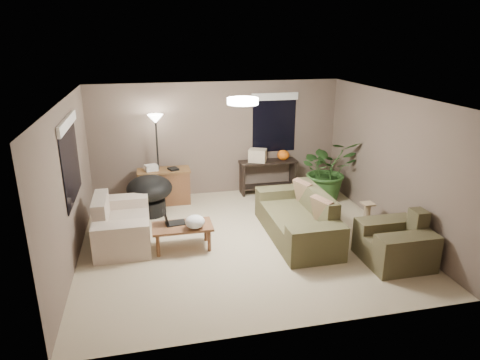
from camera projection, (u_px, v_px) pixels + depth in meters
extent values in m
plane|color=#C1B08F|center=(242.00, 240.00, 7.56)|extent=(5.50, 5.50, 0.00)
plane|color=white|center=(243.00, 97.00, 6.76)|extent=(5.50, 5.50, 0.00)
plane|color=brown|center=(217.00, 139.00, 9.47)|extent=(5.50, 0.00, 5.50)
plane|color=brown|center=(292.00, 238.00, 4.85)|extent=(5.50, 0.00, 5.50)
plane|color=brown|center=(69.00, 184.00, 6.59)|extent=(0.00, 5.00, 5.00)
plane|color=brown|center=(391.00, 162.00, 7.73)|extent=(0.00, 5.00, 5.00)
cube|color=#4C482D|center=(296.00, 225.00, 7.64)|extent=(0.95, 1.48, 0.42)
cube|color=brown|center=(317.00, 202.00, 7.58)|extent=(0.22, 1.48, 0.43)
cube|color=#49462C|center=(316.00, 244.00, 6.76)|extent=(0.95, 0.36, 0.60)
cube|color=brown|center=(281.00, 202.00, 8.46)|extent=(0.95, 0.36, 0.60)
cube|color=#8C7251|center=(323.00, 211.00, 7.14)|extent=(0.36, 0.50, 0.47)
cube|color=#8C7251|center=(304.00, 192.00, 7.97)|extent=(0.35, 0.50, 0.47)
cube|color=beige|center=(124.00, 230.00, 7.45)|extent=(0.90, 0.88, 0.42)
cube|color=beige|center=(101.00, 209.00, 7.24)|extent=(0.22, 0.88, 0.43)
cube|color=beige|center=(122.00, 241.00, 6.85)|extent=(0.90, 0.36, 0.60)
cube|color=beige|center=(124.00, 212.00, 7.99)|extent=(0.90, 0.36, 0.60)
cube|color=brown|center=(394.00, 250.00, 6.77)|extent=(0.95, 0.28, 0.42)
cube|color=#4B452D|center=(418.00, 223.00, 6.71)|extent=(0.22, 0.28, 0.43)
cube|color=#4C462D|center=(406.00, 254.00, 6.45)|extent=(0.95, 0.36, 0.60)
cube|color=#4B452D|center=(384.00, 236.00, 7.04)|extent=(0.95, 0.36, 0.60)
cube|color=brown|center=(182.00, 227.00, 7.14)|extent=(1.00, 0.55, 0.04)
cylinder|color=brown|center=(158.00, 246.00, 6.94)|extent=(0.06, 0.06, 0.38)
cylinder|color=brown|center=(209.00, 241.00, 7.11)|extent=(0.06, 0.06, 0.38)
cylinder|color=brown|center=(157.00, 235.00, 7.30)|extent=(0.06, 0.06, 0.38)
cylinder|color=brown|center=(206.00, 230.00, 7.48)|extent=(0.06, 0.06, 0.38)
cube|color=black|center=(176.00, 223.00, 7.20)|extent=(0.36, 0.27, 0.02)
cube|color=black|center=(166.00, 217.00, 7.13)|extent=(0.10, 0.24, 0.22)
ellipsoid|color=white|center=(195.00, 222.00, 7.00)|extent=(0.36, 0.33, 0.23)
cube|color=brown|center=(165.00, 187.00, 9.11)|extent=(1.05, 0.45, 0.71)
cube|color=brown|center=(164.00, 171.00, 8.99)|extent=(1.10, 0.50, 0.04)
cube|color=silver|center=(151.00, 168.00, 8.91)|extent=(0.29, 0.26, 0.12)
cube|color=black|center=(173.00, 169.00, 8.97)|extent=(0.25, 0.27, 0.04)
cube|color=black|center=(268.00, 162.00, 9.63)|extent=(1.30, 0.40, 0.04)
cube|color=black|center=(242.00, 179.00, 9.62)|extent=(0.05, 0.38, 0.71)
cube|color=black|center=(293.00, 176.00, 9.87)|extent=(0.05, 0.38, 0.71)
cube|color=black|center=(268.00, 186.00, 9.81)|extent=(1.25, 0.36, 0.03)
ellipsoid|color=orange|center=(283.00, 155.00, 9.66)|extent=(0.35, 0.35, 0.23)
cube|color=beige|center=(258.00, 155.00, 9.52)|extent=(0.46, 0.42, 0.28)
cylinder|color=black|center=(151.00, 207.00, 8.61)|extent=(0.60, 0.60, 0.30)
ellipsoid|color=black|center=(149.00, 188.00, 8.48)|extent=(1.08, 1.08, 0.50)
cylinder|color=black|center=(161.00, 202.00, 9.26)|extent=(0.28, 0.28, 0.02)
cylinder|color=black|center=(158.00, 162.00, 8.97)|extent=(0.04, 0.04, 1.78)
cone|color=white|center=(155.00, 119.00, 8.67)|extent=(0.32, 0.32, 0.18)
cylinder|color=white|center=(243.00, 101.00, 6.78)|extent=(0.50, 0.50, 0.10)
imported|color=#2D5923|center=(327.00, 176.00, 9.27)|extent=(1.23, 1.36, 1.06)
cube|color=tan|center=(365.00, 227.00, 8.03)|extent=(0.32, 0.32, 0.03)
cylinder|color=tan|center=(367.00, 216.00, 7.95)|extent=(0.12, 0.12, 0.44)
cube|color=tan|center=(368.00, 204.00, 7.88)|extent=(0.22, 0.22, 0.03)
cube|color=black|center=(71.00, 160.00, 6.78)|extent=(0.01, 1.50, 1.30)
cube|color=white|center=(67.00, 123.00, 6.59)|extent=(0.05, 1.56, 0.16)
cube|color=black|center=(274.00, 123.00, 9.63)|extent=(1.00, 0.01, 1.30)
cube|color=white|center=(275.00, 97.00, 9.42)|extent=(1.06, 0.05, 0.16)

